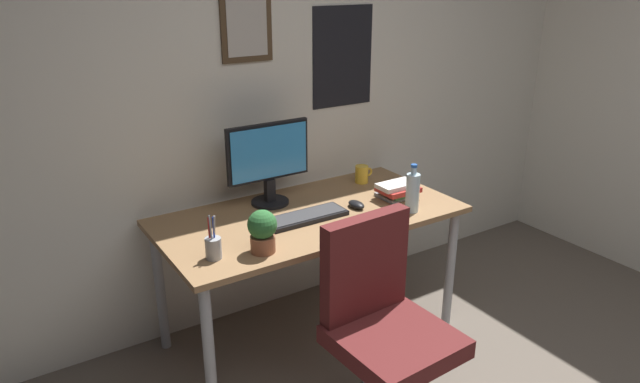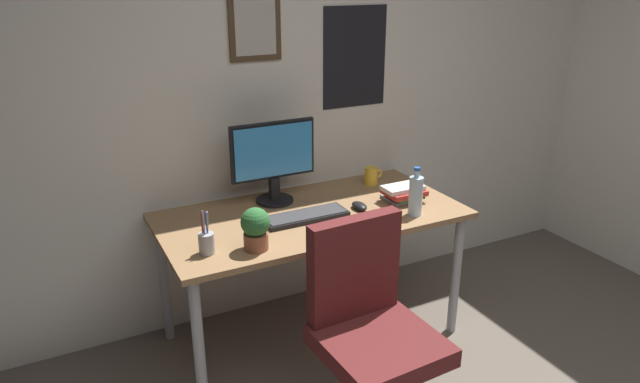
# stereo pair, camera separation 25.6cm
# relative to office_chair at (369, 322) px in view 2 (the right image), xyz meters

# --- Properties ---
(wall_back) EXTENTS (4.40, 0.10, 2.60)m
(wall_back) POSITION_rel_office_chair_xyz_m (0.20, 1.18, 0.77)
(wall_back) COLOR silver
(wall_back) RESTS_ON ground_plane
(desk) EXTENTS (1.53, 0.77, 0.73)m
(desk) POSITION_rel_office_chair_xyz_m (0.08, 0.71, 0.13)
(desk) COLOR #936D47
(desk) RESTS_ON ground_plane
(office_chair) EXTENTS (0.56, 0.57, 0.95)m
(office_chair) POSITION_rel_office_chair_xyz_m (0.00, 0.00, 0.00)
(office_chair) COLOR #591E1E
(office_chair) RESTS_ON ground_plane
(monitor) EXTENTS (0.46, 0.20, 0.43)m
(monitor) POSITION_rel_office_chair_xyz_m (-0.02, 0.94, 0.44)
(monitor) COLOR black
(monitor) RESTS_ON desk
(keyboard) EXTENTS (0.43, 0.15, 0.03)m
(keyboard) POSITION_rel_office_chair_xyz_m (0.03, 0.66, 0.22)
(keyboard) COLOR black
(keyboard) RESTS_ON desk
(computer_mouse) EXTENTS (0.06, 0.11, 0.04)m
(computer_mouse) POSITION_rel_office_chair_xyz_m (0.33, 0.64, 0.22)
(computer_mouse) COLOR black
(computer_mouse) RESTS_ON desk
(water_bottle) EXTENTS (0.07, 0.07, 0.25)m
(water_bottle) POSITION_rel_office_chair_xyz_m (0.54, 0.45, 0.31)
(water_bottle) COLOR silver
(water_bottle) RESTS_ON desk
(coffee_mug_near) EXTENTS (0.11, 0.08, 0.10)m
(coffee_mug_near) POSITION_rel_office_chair_xyz_m (0.58, 0.94, 0.25)
(coffee_mug_near) COLOR yellow
(coffee_mug_near) RESTS_ON desk
(potted_plant) EXTENTS (0.13, 0.13, 0.19)m
(potted_plant) POSITION_rel_office_chair_xyz_m (-0.31, 0.46, 0.31)
(potted_plant) COLOR brown
(potted_plant) RESTS_ON desk
(pen_cup) EXTENTS (0.07, 0.07, 0.20)m
(pen_cup) POSITION_rel_office_chair_xyz_m (-0.52, 0.52, 0.26)
(pen_cup) COLOR #9EA0A5
(pen_cup) RESTS_ON desk
(book_stack_left) EXTENTS (0.22, 0.18, 0.09)m
(book_stack_left) POSITION_rel_office_chair_xyz_m (0.60, 0.64, 0.25)
(book_stack_left) COLOR gray
(book_stack_left) RESTS_ON desk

